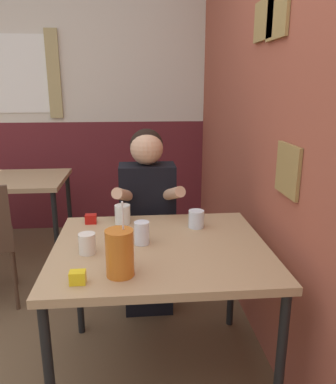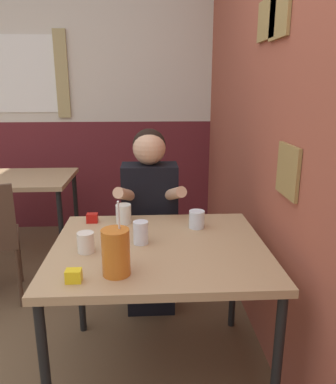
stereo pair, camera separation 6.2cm
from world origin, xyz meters
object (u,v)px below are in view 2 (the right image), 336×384
object	(u,v)px
main_table	(159,258)
background_table	(23,187)
cocktail_pitcher	(116,252)
person_seated	(150,220)

from	to	relation	value
main_table	background_table	bearing A→B (deg)	127.02
background_table	cocktail_pitcher	xyz separation A→B (m)	(0.90, -1.71, 0.18)
cocktail_pitcher	main_table	bearing A→B (deg)	56.74
background_table	person_seated	xyz separation A→B (m)	(1.04, -0.83, -0.01)
main_table	person_seated	world-z (taller)	person_seated
main_table	cocktail_pitcher	distance (m)	0.36
main_table	cocktail_pitcher	size ratio (longest dim) A/B	3.24
cocktail_pitcher	background_table	bearing A→B (deg)	117.96
main_table	cocktail_pitcher	world-z (taller)	cocktail_pitcher
background_table	person_seated	distance (m)	1.33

